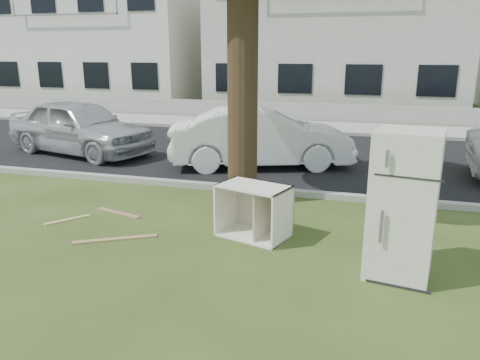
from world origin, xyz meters
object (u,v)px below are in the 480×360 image
(car_left, at_px, (80,127))
(cabinet, at_px, (254,211))
(fridge, at_px, (403,205))
(car_center, at_px, (261,137))

(car_left, bearing_deg, cabinet, -111.26)
(fridge, height_order, cabinet, fridge)
(fridge, xyz_separation_m, cabinet, (-2.06, 0.75, -0.52))
(car_center, bearing_deg, fridge, -169.05)
(cabinet, relative_size, car_center, 0.24)
(car_left, bearing_deg, fridge, -107.52)
(fridge, xyz_separation_m, car_center, (-2.98, 5.10, -0.21))
(car_center, xyz_separation_m, car_left, (-5.05, 0.09, 0.02))
(fridge, distance_m, car_center, 5.91)
(cabinet, height_order, car_center, car_center)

